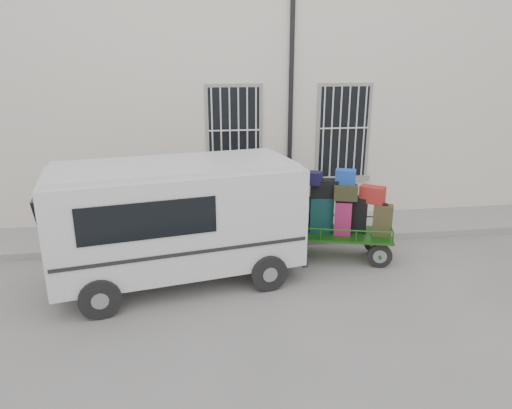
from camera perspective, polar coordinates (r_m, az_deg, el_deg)
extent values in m
plane|color=slate|center=(8.89, 1.94, -8.69)|extent=(80.00, 80.00, 0.00)
cube|color=beige|center=(13.46, -2.12, 13.52)|extent=(24.00, 5.00, 6.00)
cylinder|color=black|center=(11.09, 4.34, 11.62)|extent=(0.11, 0.11, 5.60)
cube|color=black|center=(11.01, -2.75, 8.72)|extent=(1.20, 0.08, 2.20)
cube|color=gray|center=(11.23, -2.65, 2.84)|extent=(1.45, 0.22, 0.12)
cube|color=black|center=(11.58, 10.83, 8.86)|extent=(1.20, 0.08, 2.20)
cube|color=gray|center=(11.78, 10.55, 3.26)|extent=(1.45, 0.22, 0.12)
cube|color=gray|center=(10.86, -0.08, -3.27)|extent=(24.00, 1.70, 0.15)
cylinder|color=black|center=(9.30, 4.91, -5.87)|extent=(0.49, 0.19, 0.49)
cylinder|color=gray|center=(9.30, 4.91, -5.87)|extent=(0.28, 0.16, 0.27)
cylinder|color=black|center=(9.99, 5.14, -4.19)|extent=(0.49, 0.19, 0.49)
cylinder|color=gray|center=(9.99, 5.14, -4.19)|extent=(0.28, 0.16, 0.27)
cylinder|color=black|center=(9.38, 15.20, -6.23)|extent=(0.49, 0.19, 0.49)
cylinder|color=gray|center=(9.38, 15.20, -6.23)|extent=(0.28, 0.16, 0.27)
cylinder|color=black|center=(10.06, 14.70, -4.54)|extent=(0.49, 0.19, 0.49)
cylinder|color=gray|center=(10.06, 14.70, -4.54)|extent=(0.28, 0.16, 0.27)
cube|color=#195313|center=(9.54, 10.10, -3.57)|extent=(2.35, 1.54, 0.05)
cylinder|color=#195313|center=(9.51, 2.14, -2.40)|extent=(0.28, 0.12, 0.55)
cube|color=black|center=(9.42, 5.05, -1.15)|extent=(0.49, 0.41, 0.72)
cube|color=black|center=(9.31, 5.11, 1.03)|extent=(0.20, 0.18, 0.03)
cube|color=#0D302F|center=(9.41, 8.14, -1.25)|extent=(0.50, 0.29, 0.73)
cube|color=black|center=(9.29, 8.24, 0.97)|extent=(0.21, 0.16, 0.03)
cube|color=maroon|center=(9.32, 10.81, -1.70)|extent=(0.39, 0.32, 0.69)
cube|color=black|center=(9.21, 10.93, 0.41)|extent=(0.16, 0.14, 0.03)
cube|color=black|center=(9.55, 12.62, -1.21)|extent=(0.43, 0.37, 0.73)
cube|color=black|center=(9.44, 12.77, 0.97)|extent=(0.17, 0.16, 0.03)
cube|color=#323019|center=(9.46, 15.53, -1.91)|extent=(0.44, 0.37, 0.64)
cube|color=black|center=(9.36, 15.69, 0.02)|extent=(0.18, 0.16, 0.03)
cube|color=#4E0F10|center=(9.20, 5.22, 1.71)|extent=(0.54, 0.44, 0.30)
cube|color=black|center=(9.29, 8.52, 2.02)|extent=(0.60, 0.41, 0.36)
cube|color=#292B15|center=(9.20, 11.12, 1.50)|extent=(0.52, 0.41, 0.29)
cube|color=maroon|center=(9.41, 14.34, 1.20)|extent=(0.54, 0.50, 0.34)
cube|color=black|center=(9.13, 6.98, 3.32)|extent=(0.47, 0.42, 0.25)
cube|color=#154696|center=(9.25, 11.13, 3.42)|extent=(0.47, 0.40, 0.28)
cube|color=silver|center=(8.33, -9.85, -1.44)|extent=(4.59, 2.64, 1.77)
cube|color=silver|center=(8.08, -10.19, 4.76)|extent=(4.37, 2.46, 0.10)
cube|color=black|center=(8.20, -24.87, -0.63)|extent=(0.48, 1.62, 0.74)
cube|color=black|center=(7.29, -13.31, -1.98)|extent=(2.13, 0.44, 0.61)
cube|color=black|center=(8.81, 4.07, 1.83)|extent=(0.30, 1.36, 0.54)
cube|color=black|center=(9.18, 3.87, -4.97)|extent=(0.44, 1.80, 0.22)
cube|color=white|center=(9.11, 4.12, -3.63)|extent=(0.11, 0.41, 0.12)
cylinder|color=black|center=(7.78, -18.92, -11.00)|extent=(0.70, 0.34, 0.67)
cylinder|color=black|center=(9.42, -19.09, -5.93)|extent=(0.70, 0.34, 0.67)
cylinder|color=black|center=(8.20, 1.51, -8.47)|extent=(0.70, 0.34, 0.67)
cylinder|color=black|center=(9.77, -2.19, -4.09)|extent=(0.70, 0.34, 0.67)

